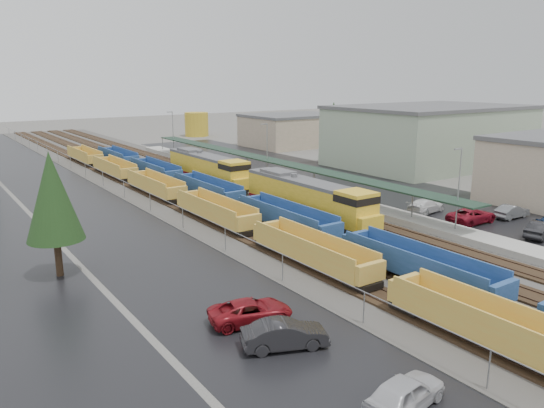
% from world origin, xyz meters
% --- Properties ---
extents(ballast_strip, '(20.00, 160.00, 0.08)m').
position_xyz_m(ballast_strip, '(0.00, 60.00, 0.04)').
color(ballast_strip, '#302D2B').
rests_on(ballast_strip, ground).
extents(trackbed, '(14.60, 160.00, 0.22)m').
position_xyz_m(trackbed, '(-0.00, 60.00, 0.16)').
color(trackbed, black).
rests_on(trackbed, ground).
extents(west_parking_lot, '(10.00, 160.00, 0.02)m').
position_xyz_m(west_parking_lot, '(-15.00, 60.00, 0.01)').
color(west_parking_lot, black).
rests_on(west_parking_lot, ground).
extents(east_commuter_lot, '(16.00, 100.00, 0.02)m').
position_xyz_m(east_commuter_lot, '(19.00, 50.00, 0.01)').
color(east_commuter_lot, black).
rests_on(east_commuter_lot, ground).
extents(station_platform, '(3.00, 80.00, 8.00)m').
position_xyz_m(station_platform, '(9.50, 50.01, 0.73)').
color(station_platform, '#9E9B93').
rests_on(station_platform, ground).
extents(chainlink_fence, '(0.08, 160.04, 2.02)m').
position_xyz_m(chainlink_fence, '(-9.50, 58.44, 1.61)').
color(chainlink_fence, gray).
rests_on(chainlink_fence, ground).
extents(industrial_buildings, '(32.52, 75.30, 9.50)m').
position_xyz_m(industrial_buildings, '(37.76, 45.85, 4.25)').
color(industrial_buildings, '#C0AA93').
rests_on(industrial_buildings, ground).
extents(distant_hills, '(301.00, 140.00, 25.20)m').
position_xyz_m(distant_hills, '(44.79, 210.68, 0.00)').
color(distant_hills, '#4A5B46').
rests_on(distant_hills, ground).
extents(tree_west_near, '(3.96, 3.96, 9.00)m').
position_xyz_m(tree_west_near, '(-22.00, 30.00, 5.82)').
color(tree_west_near, '#332316').
rests_on(tree_west_near, ground).
extents(tree_east, '(4.40, 4.40, 10.00)m').
position_xyz_m(tree_east, '(28.00, 58.00, 6.47)').
color(tree_east, '#332316').
rests_on(tree_east, ground).
extents(locomotive_lead, '(2.84, 18.73, 4.24)m').
position_xyz_m(locomotive_lead, '(2.00, 31.51, 2.28)').
color(locomotive_lead, black).
rests_on(locomotive_lead, ground).
extents(locomotive_trail, '(2.84, 18.73, 4.24)m').
position_xyz_m(locomotive_trail, '(2.00, 52.51, 2.28)').
color(locomotive_trail, black).
rests_on(locomotive_trail, ground).
extents(well_string_yellow, '(2.47, 102.45, 2.19)m').
position_xyz_m(well_string_yellow, '(-6.00, 35.99, 1.11)').
color(well_string_yellow, gold).
rests_on(well_string_yellow, ground).
extents(well_string_blue, '(2.52, 106.20, 2.23)m').
position_xyz_m(well_string_blue, '(-2.00, 29.86, 1.13)').
color(well_string_blue, navy).
rests_on(well_string_blue, ground).
extents(storage_tank, '(5.66, 5.66, 5.66)m').
position_xyz_m(storage_tank, '(28.11, 107.85, 2.83)').
color(storage_tank, gold).
rests_on(storage_tank, ground).
extents(parked_car_west_a, '(2.42, 4.62, 1.50)m').
position_xyz_m(parked_car_west_a, '(-13.70, 5.19, 0.75)').
color(parked_car_west_a, silver).
rests_on(parked_car_west_a, ground).
extents(parked_car_west_b, '(3.16, 4.83, 1.51)m').
position_xyz_m(parked_car_west_b, '(-14.83, 12.37, 0.75)').
color(parked_car_west_b, black).
rests_on(parked_car_west_b, ground).
extents(parked_car_west_c, '(3.29, 5.29, 1.37)m').
position_xyz_m(parked_car_west_c, '(-14.70, 15.92, 0.68)').
color(parked_car_west_c, maroon).
rests_on(parked_car_west_c, ground).
extents(parked_car_east_a, '(2.49, 4.73, 1.48)m').
position_xyz_m(parked_car_east_a, '(15.50, 15.49, 0.74)').
color(parked_car_east_a, black).
rests_on(parked_car_east_a, ground).
extents(parked_car_east_b, '(2.52, 5.44, 1.51)m').
position_xyz_m(parked_car_east_b, '(14.55, 21.87, 0.75)').
color(parked_car_east_b, maroon).
rests_on(parked_car_east_b, ground).
extents(parked_car_east_c, '(2.82, 5.29, 1.46)m').
position_xyz_m(parked_car_east_c, '(14.11, 27.12, 0.73)').
color(parked_car_east_c, white).
rests_on(parked_car_east_c, ground).
extents(parked_car_east_e, '(1.58, 4.18, 1.36)m').
position_xyz_m(parked_car_east_e, '(19.53, 20.73, 0.68)').
color(parked_car_east_e, '#5B5E60').
rests_on(parked_car_east_e, ground).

